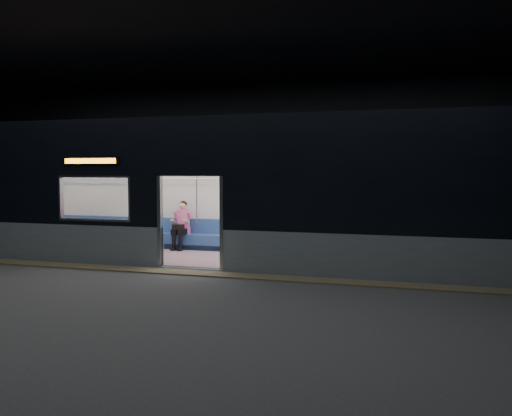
% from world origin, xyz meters
% --- Properties ---
extents(station_floor, '(24.00, 14.00, 0.01)m').
position_xyz_m(station_floor, '(0.00, 0.00, -0.01)').
color(station_floor, '#47494C').
rests_on(station_floor, ground).
extents(station_envelope, '(24.00, 14.00, 5.00)m').
position_xyz_m(station_envelope, '(0.00, 0.00, 3.66)').
color(station_envelope, black).
rests_on(station_envelope, station_floor).
extents(tactile_strip, '(22.80, 0.50, 0.03)m').
position_xyz_m(tactile_strip, '(0.00, 0.55, 0.01)').
color(tactile_strip, '#8C7F59').
rests_on(tactile_strip, station_floor).
extents(metro_car, '(18.00, 3.04, 3.35)m').
position_xyz_m(metro_car, '(-0.00, 2.54, 1.85)').
color(metro_car, '#92A1AF').
rests_on(metro_car, station_floor).
extents(passenger, '(0.39, 0.65, 1.31)m').
position_xyz_m(passenger, '(-1.35, 3.55, 0.77)').
color(passenger, black).
rests_on(passenger, metro_car).
extents(handbag, '(0.29, 0.25, 0.13)m').
position_xyz_m(handbag, '(-1.37, 3.34, 0.66)').
color(handbag, black).
rests_on(handbag, passenger).
extents(transit_map, '(1.03, 0.03, 0.67)m').
position_xyz_m(transit_map, '(5.00, 3.85, 1.48)').
color(transit_map, white).
rests_on(transit_map, metro_car).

